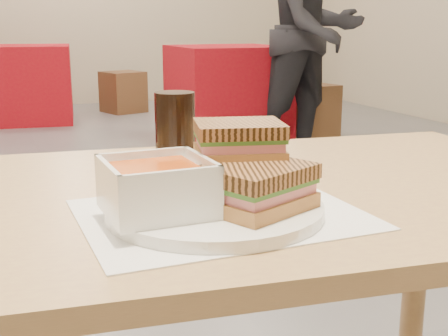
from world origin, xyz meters
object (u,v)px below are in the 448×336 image
object	(u,v)px
panini_lower	(257,187)
bg_table_1	(227,92)
bg_chair_1l	(207,107)
bg_table_2	(27,84)
soup_bowl	(157,189)
cola_glass	(175,135)
main_table	(232,256)
bg_chair_2r	(123,92)
plate	(214,209)
patron_b	(317,30)
bg_chair_1r	(310,110)

from	to	relation	value
panini_lower	bg_table_1	size ratio (longest dim) A/B	0.18
bg_chair_1l	panini_lower	bearing A→B (deg)	-108.30
panini_lower	bg_table_2	distance (m)	5.84
soup_bowl	cola_glass	world-z (taller)	cola_glass
bg_chair_1l	main_table	bearing A→B (deg)	-108.57
soup_bowl	bg_chair_1l	size ratio (longest dim) A/B	0.27
bg_chair_2r	plate	bearing A→B (deg)	-100.03
bg_table_1	patron_b	distance (m)	1.14
cola_glass	bg_table_1	distance (m)	4.37
plate	cola_glass	bearing A→B (deg)	87.23
plate	bg_chair_2r	size ratio (longest dim) A/B	0.56
main_table	cola_glass	xyz separation A→B (m)	(-0.06, 0.10, 0.18)
bg_table_2	bg_chair_1r	bearing A→B (deg)	-36.22
soup_bowl	cola_glass	distance (m)	0.25
bg_table_1	soup_bowl	bearing A→B (deg)	-112.04
plate	bg_table_1	size ratio (longest dim) A/B	0.31
bg_table_2	main_table	bearing A→B (deg)	-89.50
plate	bg_table_2	world-z (taller)	bg_table_2
patron_b	panini_lower	bearing A→B (deg)	-120.25
plate	cola_glass	distance (m)	0.23
panini_lower	soup_bowl	bearing A→B (deg)	165.97
main_table	panini_lower	bearing A→B (deg)	-100.70
cola_glass	bg_table_2	world-z (taller)	cola_glass
patron_b	bg_chair_2r	bearing A→B (deg)	108.38
bg_table_2	bg_chair_2r	world-z (taller)	bg_table_2
main_table	plate	world-z (taller)	plate
cola_glass	main_table	bearing A→B (deg)	-57.12
bg_chair_1r	plate	bearing A→B (deg)	-120.32
main_table	bg_chair_1r	size ratio (longest dim) A/B	2.68
soup_bowl	panini_lower	distance (m)	0.13
plate	bg_table_1	xyz separation A→B (m)	(1.64, 4.25, -0.36)
main_table	plate	distance (m)	0.19
panini_lower	bg_chair_1r	xyz separation A→B (m)	(2.33, 4.10, -0.57)
cola_glass	patron_b	size ratio (longest dim) A/B	0.07
soup_bowl	bg_chair_2r	size ratio (longest dim) A/B	0.26
bg_table_2	bg_chair_1l	distance (m)	1.99
main_table	bg_table_1	size ratio (longest dim) A/B	1.36
bg_chair_1l	bg_chair_1r	bearing A→B (deg)	-29.27
panini_lower	bg_table_2	xyz separation A→B (m)	(-0.02, 5.82, -0.41)
panini_lower	bg_chair_1l	size ratio (longest dim) A/B	0.33
bg_chair_1r	bg_chair_2r	bearing A→B (deg)	122.44
panini_lower	patron_b	xyz separation A→B (m)	(1.96, 3.36, 0.15)
bg_chair_2r	cola_glass	bearing A→B (deg)	-100.30
cola_glass	bg_chair_1l	world-z (taller)	cola_glass
cola_glass	bg_chair_1r	distance (m)	4.55
bg_chair_1l	bg_chair_1r	size ratio (longest dim) A/B	1.07
soup_bowl	bg_chair_1r	distance (m)	4.79
bg_chair_1r	bg_table_1	bearing A→B (deg)	165.57
plate	cola_glass	xyz separation A→B (m)	(0.01, 0.22, 0.06)
cola_glass	patron_b	world-z (taller)	patron_b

